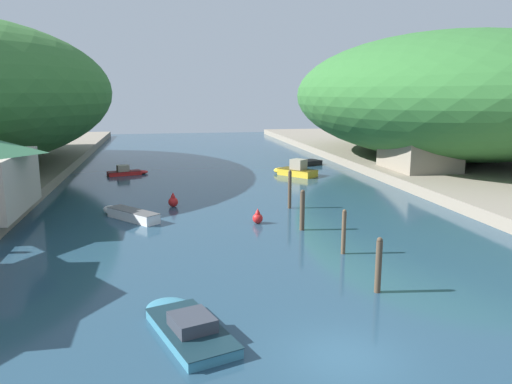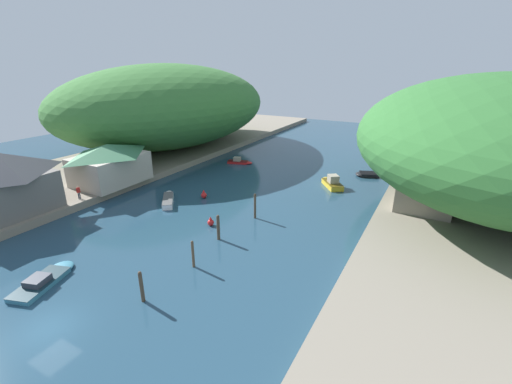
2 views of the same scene
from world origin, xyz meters
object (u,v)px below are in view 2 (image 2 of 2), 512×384
Objects in this scene: boat_cabin_cruiser at (240,162)px; boat_moored_right at (366,174)px; person_on_quay at (78,191)px; boat_open_rowboat at (45,279)px; boathouse_shed at (109,163)px; right_bank_cottage at (427,186)px; boat_near_quay at (331,182)px; channel_buoy_far at (204,195)px; boat_red_skiff at (168,199)px; waterfront_building at (2,183)px; channel_buoy_near at (211,222)px.

boat_moored_right is at bearing 83.01° from boat_cabin_cruiser.
boat_open_rowboat is at bearing -132.52° from person_on_quay.
boathouse_shed is at bearing 108.52° from boat_open_rowboat.
boat_near_quay is at bearing 161.92° from right_bank_cottage.
boat_near_quay reaches higher than boat_cabin_cruiser.
boat_moored_right is 2.32× the size of person_on_quay.
channel_buoy_far reaches higher than boat_open_rowboat.
boat_red_skiff is at bearing -50.77° from person_on_quay.
boat_moored_right is (31.39, 35.91, -4.30)m from waterfront_building.
waterfront_building is 1.63× the size of boat_open_rowboat.
right_bank_cottage is 39.53m from boat_open_rowboat.
boat_moored_right is 28.33m from channel_buoy_near.
boat_moored_right is at bearing -42.02° from person_on_quay.
boat_moored_right is (30.15, 23.14, -3.48)m from boathouse_shed.
boat_near_quay is at bearing 45.92° from waterfront_building.
right_bank_cottage is at bearing -163.22° from boat_moored_right.
boathouse_shed reaches higher than boat_moored_right.
boathouse_shed is at bearing 16.47° from person_on_quay.
channel_buoy_near reaches higher than boat_red_skiff.
waterfront_building is at bearing 116.99° from boat_moored_right.
boathouse_shed is 6.65m from person_on_quay.
boat_cabin_cruiser is at bearing 72.57° from waterfront_building.
boat_red_skiff is 19.58m from boat_cabin_cruiser.
boathouse_shed is at bearing -40.49° from boat_cabin_cruiser.
right_bank_cottage reaches higher than boat_cabin_cruiser.
channel_buoy_near is at bearing -77.09° from person_on_quay.
boat_moored_right is at bearing 26.63° from boat_near_quay.
waterfront_building is at bearing 159.03° from person_on_quay.
boathouse_shed is 31.32m from boat_near_quay.
boat_cabin_cruiser is (-1.11, 19.55, -0.02)m from boat_red_skiff.
waterfront_building is 2.56× the size of boat_moored_right.
boat_cabin_cruiser is at bearing 53.85° from boat_red_skiff.
boat_red_skiff is at bearing 81.95° from boat_open_rowboat.
boat_open_rowboat is at bearing 135.82° from boat_moored_right.
boathouse_shed is 1.87× the size of boat_red_skiff.
right_bank_cottage is 14.55m from boat_moored_right.
boat_red_skiff is at bearing -137.33° from channel_buoy_far.
boat_open_rowboat reaches higher than boat_moored_right.
waterfront_building is 7.62m from person_on_quay.
boat_near_quay is 4.90× the size of channel_buoy_near.
boathouse_shed is at bearing 171.31° from channel_buoy_near.
boat_open_rowboat is (14.56, -5.07, -4.30)m from waterfront_building.
boat_near_quay is at bearing 62.16° from boat_cabin_cruiser.
boathouse_shed is 22.53m from boat_open_rowboat.
person_on_quay is (-8.50, -6.41, 1.56)m from boat_red_skiff.
person_on_quay is (-11.85, -9.50, 1.46)m from channel_buoy_far.
boathouse_shed is 19.52m from channel_buoy_near.
boat_open_rowboat is 1.57× the size of boat_moored_right.
boathouse_shed is 5.72× the size of person_on_quay.
boat_open_rowboat is 3.63× the size of person_on_quay.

